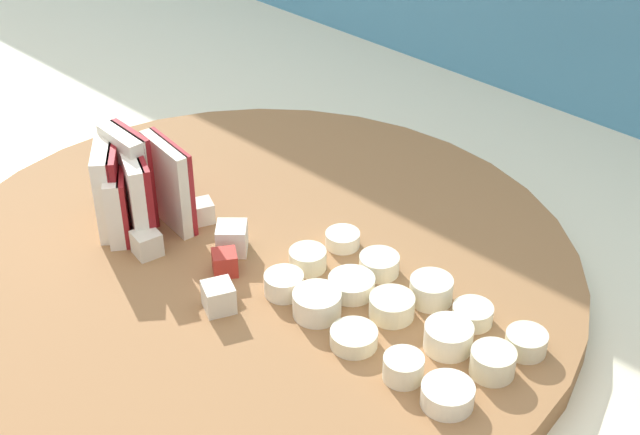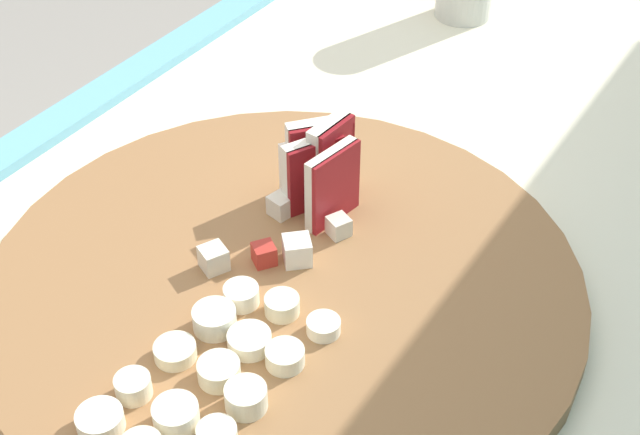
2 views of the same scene
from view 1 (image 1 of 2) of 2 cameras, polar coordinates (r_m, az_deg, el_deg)
The scene contains 5 objects.
tile_backsplash at distance 0.96m, azimuth 14.05°, elevation -3.92°, with size 2.40×0.04×1.40m, color #4C8EB2.
cutting_board at distance 0.61m, azimuth -4.15°, elevation -3.38°, with size 0.43×0.43×0.02m, color olive.
apple_wedge_fan at distance 0.63m, azimuth -11.41°, elevation 1.82°, with size 0.08×0.06×0.07m.
apple_dice_pile at distance 0.60m, azimuth -6.84°, elevation -2.05°, with size 0.10×0.08×0.02m.
banana_slice_rows at distance 0.55m, azimuth 4.53°, elevation -5.86°, with size 0.17×0.09×0.02m.
Camera 1 is at (0.33, -0.34, 1.28)m, focal length 52.62 mm.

